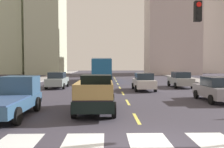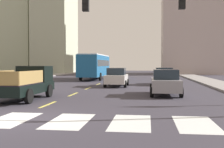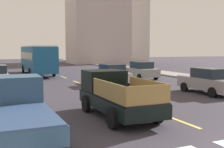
# 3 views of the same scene
# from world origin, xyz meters

# --- Properties ---
(ground_plane) EXTENTS (160.00, 160.00, 0.00)m
(ground_plane) POSITION_xyz_m (0.00, 0.00, 0.00)
(ground_plane) COLOR #37333D
(sidewalk_right) EXTENTS (2.99, 110.00, 0.15)m
(sidewalk_right) POSITION_xyz_m (12.13, 18.00, 0.07)
(sidewalk_right) COLOR gray
(sidewalk_right) RESTS_ON ground
(crosswalk_stripe_4) EXTENTS (1.41, 2.97, 0.01)m
(crosswalk_stripe_4) POSITION_xyz_m (0.00, 0.00, 0.00)
(crosswalk_stripe_4) COLOR silver
(crosswalk_stripe_4) RESTS_ON ground
(crosswalk_stripe_5) EXTENTS (1.41, 2.97, 0.01)m
(crosswalk_stripe_5) POSITION_xyz_m (2.25, 0.00, 0.00)
(crosswalk_stripe_5) COLOR silver
(crosswalk_stripe_5) RESTS_ON ground
(crosswalk_stripe_6) EXTENTS (1.41, 2.97, 0.01)m
(crosswalk_stripe_6) POSITION_xyz_m (4.51, 0.00, 0.00)
(crosswalk_stripe_6) COLOR silver
(crosswalk_stripe_6) RESTS_ON ground
(crosswalk_stripe_7) EXTENTS (1.41, 2.97, 0.01)m
(crosswalk_stripe_7) POSITION_xyz_m (6.76, 0.00, 0.00)
(crosswalk_stripe_7) COLOR silver
(crosswalk_stripe_7) RESTS_ON ground
(lane_dash_0) EXTENTS (0.16, 2.40, 0.01)m
(lane_dash_0) POSITION_xyz_m (0.00, 4.00, 0.00)
(lane_dash_0) COLOR #E3D554
(lane_dash_0) RESTS_ON ground
(lane_dash_1) EXTENTS (0.16, 2.40, 0.01)m
(lane_dash_1) POSITION_xyz_m (0.00, 9.00, 0.00)
(lane_dash_1) COLOR #E3D554
(lane_dash_1) RESTS_ON ground
(lane_dash_2) EXTENTS (0.16, 2.40, 0.01)m
(lane_dash_2) POSITION_xyz_m (0.00, 14.00, 0.00)
(lane_dash_2) COLOR #E3D554
(lane_dash_2) RESTS_ON ground
(lane_dash_3) EXTENTS (0.16, 2.40, 0.01)m
(lane_dash_3) POSITION_xyz_m (0.00, 19.00, 0.00)
(lane_dash_3) COLOR #E3D554
(lane_dash_3) RESTS_ON ground
(lane_dash_4) EXTENTS (0.16, 2.40, 0.01)m
(lane_dash_4) POSITION_xyz_m (0.00, 24.00, 0.00)
(lane_dash_4) COLOR #E3D554
(lane_dash_4) RESTS_ON ground
(lane_dash_5) EXTENTS (0.16, 2.40, 0.01)m
(lane_dash_5) POSITION_xyz_m (0.00, 29.00, 0.00)
(lane_dash_5) COLOR #E3D554
(lane_dash_5) RESTS_ON ground
(lane_dash_6) EXTENTS (0.16, 2.40, 0.01)m
(lane_dash_6) POSITION_xyz_m (0.00, 34.00, 0.00)
(lane_dash_6) COLOR #E3D554
(lane_dash_6) RESTS_ON ground
(lane_dash_7) EXTENTS (0.16, 2.40, 0.01)m
(lane_dash_7) POSITION_xyz_m (0.00, 39.00, 0.00)
(lane_dash_7) COLOR #E3D554
(lane_dash_7) RESTS_ON ground
(pickup_stakebed) EXTENTS (2.18, 5.20, 1.96)m
(pickup_stakebed) POSITION_xyz_m (-2.08, 6.15, 0.94)
(pickup_stakebed) COLOR black
(pickup_stakebed) RESTS_ON ground
(city_bus) EXTENTS (2.72, 10.80, 3.32)m
(city_bus) POSITION_xyz_m (-2.04, 27.98, 1.95)
(city_bus) COLOR #1A5586
(city_bus) RESTS_ON ground
(sedan_near_left) EXTENTS (2.02, 4.40, 1.72)m
(sedan_near_left) POSITION_xyz_m (6.25, 9.27, 0.86)
(sedan_near_left) COLOR gray
(sedan_near_left) RESTS_ON ground
(sedan_mid) EXTENTS (2.02, 4.40, 1.72)m
(sedan_mid) POSITION_xyz_m (2.21, 16.35, 0.86)
(sedan_mid) COLOR silver
(sedan_mid) RESTS_ON ground
(sedan_far) EXTENTS (2.02, 4.40, 1.72)m
(sedan_far) POSITION_xyz_m (6.69, 19.21, 0.86)
(sedan_far) COLOR gray
(sedan_far) RESTS_ON ground
(sedan_near_right) EXTENTS (2.02, 4.40, 1.72)m
(sedan_near_right) POSITION_xyz_m (-6.75, 18.87, 0.86)
(sedan_near_right) COLOR gray
(sedan_near_right) RESTS_ON ground
(traffic_signal_gantry) EXTENTS (10.55, 0.27, 6.00)m
(traffic_signal_gantry) POSITION_xyz_m (7.77, 2.42, 4.26)
(traffic_signal_gantry) COLOR #2D2D33
(traffic_signal_gantry) RESTS_ON ground
(block_mid_right) EXTENTS (7.63, 11.39, 22.07)m
(block_mid_right) POSITION_xyz_m (-15.80, 53.06, 11.03)
(block_mid_right) COLOR #A9AF94
(block_mid_right) RESTS_ON ground
(block_low_left) EXTENTS (11.69, 8.00, 21.50)m
(block_low_left) POSITION_xyz_m (13.76, 49.80, 10.75)
(block_low_left) COLOR #B5A4A1
(block_low_left) RESTS_ON ground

